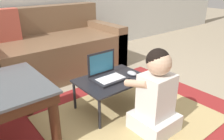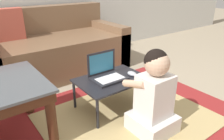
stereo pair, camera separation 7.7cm
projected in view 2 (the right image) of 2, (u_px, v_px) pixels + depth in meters
name	position (u px, v px, depth m)	size (l,w,h in m)	color
ground_plane	(128.00, 111.00, 2.01)	(16.00, 16.00, 0.00)	gray
area_rug	(128.00, 118.00, 1.90)	(1.91, 1.56, 0.01)	maroon
couch	(54.00, 49.00, 2.80)	(1.73, 0.92, 0.82)	brown
laptop_desk	(112.00, 82.00, 1.97)	(0.62, 0.44, 0.30)	black
laptop	(107.00, 75.00, 1.95)	(0.30, 0.23, 0.23)	#232328
computer_mouse	(132.00, 74.00, 2.02)	(0.07, 0.10, 0.04)	#B2B7C1
person_seated	(154.00, 97.00, 1.64)	(0.32, 0.38, 0.68)	silver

